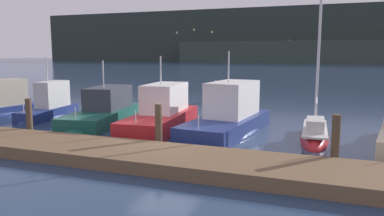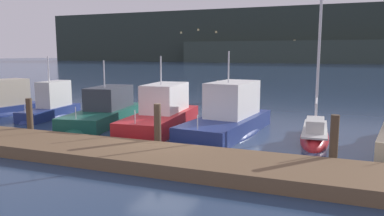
{
  "view_description": "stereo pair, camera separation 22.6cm",
  "coord_description": "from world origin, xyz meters",
  "px_view_note": "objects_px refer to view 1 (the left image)",
  "views": [
    {
      "loc": [
        6.36,
        -13.61,
        3.88
      ],
      "look_at": [
        0.0,
        3.26,
        1.2
      ],
      "focal_mm": 35.0,
      "sensor_mm": 36.0,
      "label": 1
    },
    {
      "loc": [
        6.57,
        -13.53,
        3.88
      ],
      "look_at": [
        0.0,
        3.26,
        1.2
      ],
      "focal_mm": 35.0,
      "sensor_mm": 36.0,
      "label": 2
    }
  ],
  "objects_px": {
    "motorboat_berth_5": "(228,123)",
    "channel_buoy": "(216,95)",
    "motorboat_berth_4": "(161,121)",
    "motorboat_berth_2": "(49,111)",
    "motorboat_berth_3": "(105,117)",
    "sailboat_berth_6": "(315,136)"
  },
  "relations": [
    {
      "from": "motorboat_berth_4",
      "to": "channel_buoy",
      "type": "relative_size",
      "value": 4.2
    },
    {
      "from": "sailboat_berth_6",
      "to": "channel_buoy",
      "type": "relative_size",
      "value": 4.59
    },
    {
      "from": "motorboat_berth_3",
      "to": "motorboat_berth_5",
      "type": "xyz_separation_m",
      "value": [
        7.21,
        -0.23,
        0.17
      ]
    },
    {
      "from": "motorboat_berth_5",
      "to": "motorboat_berth_3",
      "type": "bearing_deg",
      "value": 178.15
    },
    {
      "from": "motorboat_berth_4",
      "to": "sailboat_berth_6",
      "type": "xyz_separation_m",
      "value": [
        7.39,
        0.58,
        -0.3
      ]
    },
    {
      "from": "motorboat_berth_2",
      "to": "channel_buoy",
      "type": "xyz_separation_m",
      "value": [
        7.29,
        10.16,
        0.2
      ]
    },
    {
      "from": "motorboat_berth_3",
      "to": "sailboat_berth_6",
      "type": "distance_m",
      "value": 11.24
    },
    {
      "from": "motorboat_berth_3",
      "to": "sailboat_berth_6",
      "type": "relative_size",
      "value": 0.96
    },
    {
      "from": "motorboat_berth_5",
      "to": "sailboat_berth_6",
      "type": "bearing_deg",
      "value": 1.4
    },
    {
      "from": "motorboat_berth_2",
      "to": "motorboat_berth_5",
      "type": "height_order",
      "value": "motorboat_berth_5"
    },
    {
      "from": "motorboat_berth_5",
      "to": "channel_buoy",
      "type": "xyz_separation_m",
      "value": [
        -3.86,
        10.5,
        0.13
      ]
    },
    {
      "from": "motorboat_berth_2",
      "to": "sailboat_berth_6",
      "type": "bearing_deg",
      "value": -0.92
    },
    {
      "from": "sailboat_berth_6",
      "to": "channel_buoy",
      "type": "xyz_separation_m",
      "value": [
        -7.89,
        10.4,
        0.5
      ]
    },
    {
      "from": "motorboat_berth_2",
      "to": "sailboat_berth_6",
      "type": "distance_m",
      "value": 15.19
    },
    {
      "from": "motorboat_berth_3",
      "to": "motorboat_berth_4",
      "type": "height_order",
      "value": "motorboat_berth_4"
    },
    {
      "from": "sailboat_berth_6",
      "to": "motorboat_berth_5",
      "type": "bearing_deg",
      "value": -178.6
    },
    {
      "from": "channel_buoy",
      "to": "motorboat_berth_5",
      "type": "bearing_deg",
      "value": -69.81
    },
    {
      "from": "motorboat_berth_2",
      "to": "motorboat_berth_5",
      "type": "relative_size",
      "value": 0.66
    },
    {
      "from": "motorboat_berth_2",
      "to": "sailboat_berth_6",
      "type": "relative_size",
      "value": 0.64
    },
    {
      "from": "motorboat_berth_4",
      "to": "channel_buoy",
      "type": "xyz_separation_m",
      "value": [
        -0.5,
        10.98,
        0.2
      ]
    },
    {
      "from": "motorboat_berth_4",
      "to": "sailboat_berth_6",
      "type": "bearing_deg",
      "value": 4.46
    },
    {
      "from": "motorboat_berth_5",
      "to": "sailboat_berth_6",
      "type": "relative_size",
      "value": 0.97
    }
  ]
}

